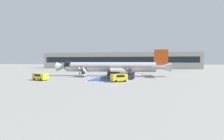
{
  "coord_description": "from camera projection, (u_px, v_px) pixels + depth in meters",
  "views": [
    {
      "loc": [
        12.31,
        -66.26,
        5.59
      ],
      "look_at": [
        1.11,
        -0.06,
        2.39
      ],
      "focal_mm": 28.0,
      "sensor_mm": 36.0,
      "label": 1
    }
  ],
  "objects": [
    {
      "name": "ground_crew_1",
      "position": [
        113.0,
        75.0,
        62.46
      ],
      "size": [
        0.49,
        0.38,
        1.74
      ],
      "rotation": [
        0.0,
        0.0,
        2.75
      ],
      "color": "#2D2D33",
      "rests_on": "ground_plane"
    },
    {
      "name": "fuel_tanker",
      "position": [
        132.0,
        69.0,
        88.77
      ],
      "size": [
        3.07,
        8.68,
        3.49
      ],
      "rotation": [
        0.0,
        0.0,
        -0.06
      ],
      "color": "#38383D",
      "rests_on": "ground_plane"
    },
    {
      "name": "service_van_0",
      "position": [
        119.0,
        77.0,
        48.54
      ],
      "size": [
        4.86,
        4.12,
        2.18
      ],
      "rotation": [
        0.0,
        0.0,
        2.15
      ],
      "color": "yellow",
      "rests_on": "ground_plane"
    },
    {
      "name": "ground_crew_0",
      "position": [
        107.0,
        74.0,
        65.02
      ],
      "size": [
        0.37,
        0.48,
        1.72
      ],
      "rotation": [
        0.0,
        0.0,
        1.94
      ],
      "color": "#2D2D33",
      "rests_on": "ground_plane"
    },
    {
      "name": "baggage_cart",
      "position": [
        108.0,
        77.0,
        59.79
      ],
      "size": [
        2.79,
        1.85,
        0.87
      ],
      "rotation": [
        0.0,
        0.0,
        1.43
      ],
      "color": "gray",
      "rests_on": "ground_plane"
    },
    {
      "name": "boarding_stairs_forward",
      "position": [
        83.0,
        74.0,
        64.71
      ],
      "size": [
        2.42,
        5.31,
        3.86
      ],
      "rotation": [
        0.0,
        0.0,
        0.05
      ],
      "color": "#ADB2BA",
      "rests_on": "ground_plane"
    },
    {
      "name": "apron_walkway_bar_1",
      "position": [
        92.0,
        81.0,
        49.52
      ],
      "size": [
        0.44,
        3.6,
        0.01
      ],
      "primitive_type": "cube",
      "color": "silver",
      "rests_on": "ground_plane"
    },
    {
      "name": "airliner",
      "position": [
        112.0,
        67.0,
        67.7
      ],
      "size": [
        44.53,
        36.35,
        10.16
      ],
      "rotation": [
        0.0,
        0.0,
        1.62
      ],
      "color": "#B7BCC4",
      "rests_on": "ground_plane"
    },
    {
      "name": "terminal_building",
      "position": [
        119.0,
        61.0,
        145.34
      ],
      "size": [
        128.36,
        12.1,
        13.12
      ],
      "color": "#B2AD9E",
      "rests_on": "ground_plane"
    },
    {
      "name": "service_van_2",
      "position": [
        127.0,
        75.0,
        54.5
      ],
      "size": [
        4.65,
        3.66,
        2.2
      ],
      "rotation": [
        0.0,
        0.0,
        5.22
      ],
      "color": "#1E234C",
      "rests_on": "ground_plane"
    },
    {
      "name": "apron_stand_patch_blue",
      "position": [
        103.0,
        79.0,
        56.09
      ],
      "size": [
        6.97,
        13.58,
        0.01
      ],
      "primitive_type": "cube",
      "color": "#2856A8",
      "rests_on": "ground_plane"
    },
    {
      "name": "boarding_stairs_aft",
      "position": [
        130.0,
        75.0,
        62.59
      ],
      "size": [
        2.42,
        5.31,
        3.8
      ],
      "rotation": [
        0.0,
        0.0,
        0.05
      ],
      "color": "#ADB2BA",
      "rests_on": "ground_plane"
    },
    {
      "name": "apron_walkway_bar_3",
      "position": [
        100.0,
        82.0,
        49.12
      ],
      "size": [
        0.44,
        3.6,
        0.01
      ],
      "primitive_type": "cube",
      "color": "silver",
      "rests_on": "ground_plane"
    },
    {
      "name": "ground_plane",
      "position": [
        109.0,
        76.0,
        67.58
      ],
      "size": [
        600.0,
        600.0,
        0.0
      ],
      "primitive_type": "plane",
      "color": "gray"
    },
    {
      "name": "apron_leadline_yellow",
      "position": [
        110.0,
        76.0,
        67.95
      ],
      "size": [
        78.75,
        3.81,
        0.01
      ],
      "primitive_type": "cube",
      "rotation": [
        0.0,
        0.0,
        1.62
      ],
      "color": "gold",
      "rests_on": "ground_plane"
    },
    {
      "name": "ground_crew_2",
      "position": [
        142.0,
        74.0,
        63.45
      ],
      "size": [
        0.48,
        0.44,
        1.66
      ],
      "rotation": [
        0.0,
        0.0,
        0.64
      ],
      "color": "#2D2D33",
      "rests_on": "ground_plane"
    },
    {
      "name": "service_van_1",
      "position": [
        40.0,
        76.0,
        52.53
      ],
      "size": [
        5.56,
        3.84,
        2.05
      ],
      "rotation": [
        0.0,
        0.0,
        1.18
      ],
      "color": "yellow",
      "rests_on": "ground_plane"
    },
    {
      "name": "apron_walkway_bar_2",
      "position": [
        96.0,
        81.0,
        49.32
      ],
      "size": [
        0.44,
        3.6,
        0.01
      ],
      "primitive_type": "cube",
      "color": "silver",
      "rests_on": "ground_plane"
    },
    {
      "name": "apron_walkway_bar_0",
      "position": [
        88.0,
        81.0,
        49.72
      ],
      "size": [
        0.44,
        3.6,
        0.01
      ],
      "primitive_type": "cube",
      "color": "silver",
      "rests_on": "ground_plane"
    },
    {
      "name": "apron_walkway_bar_4",
      "position": [
        104.0,
        82.0,
        48.92
      ],
      "size": [
        0.44,
        3.6,
        0.01
      ],
      "primitive_type": "cube",
      "color": "silver",
      "rests_on": "ground_plane"
    }
  ]
}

